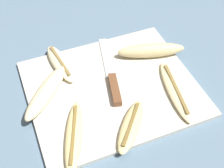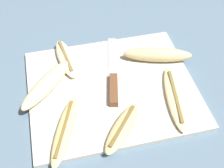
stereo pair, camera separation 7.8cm
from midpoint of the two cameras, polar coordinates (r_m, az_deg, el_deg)
ground_plane at (r=0.80m, az=2.80°, el=-1.21°), size 4.00×4.00×0.00m
cutting_board at (r=0.79m, az=2.81°, el=-0.93°), size 0.42×0.35×0.01m
knife at (r=0.79m, az=2.92°, el=0.27°), size 0.08×0.25×0.02m
banana_pale_long at (r=0.85m, az=-5.83°, el=4.58°), size 0.06×0.16×0.02m
banana_soft_right at (r=0.78m, az=14.30°, el=-2.58°), size 0.08×0.21×0.02m
banana_cream_curved at (r=0.78m, az=-9.13°, el=-0.24°), size 0.16×0.16×0.03m
banana_mellow_near at (r=0.86m, az=10.93°, el=5.15°), size 0.19×0.09×0.04m
banana_spotted_left at (r=0.70m, az=5.11°, el=-8.18°), size 0.13×0.14×0.02m
banana_golden_short at (r=0.70m, az=-5.48°, el=-8.64°), size 0.10×0.19×0.02m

